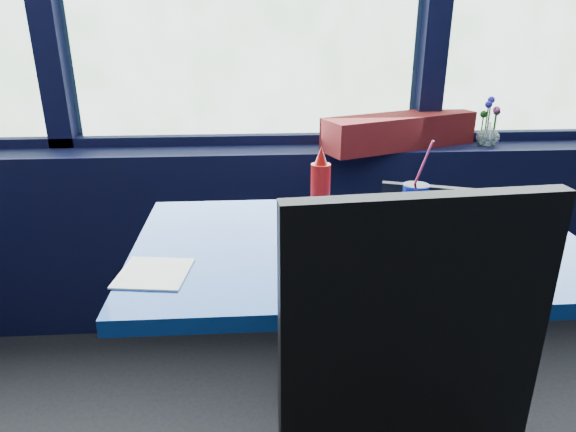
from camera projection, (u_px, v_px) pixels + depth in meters
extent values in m
cube|color=black|center=(251.00, 235.00, 2.30)|extent=(5.00, 0.26, 0.80)
cube|color=black|center=(249.00, 141.00, 2.22)|extent=(4.80, 0.08, 0.06)
cylinder|color=black|center=(353.00, 366.00, 1.53)|extent=(0.12, 0.12, 0.68)
cube|color=navy|center=(359.00, 248.00, 1.39)|extent=(1.20, 0.70, 0.04)
cube|color=black|center=(414.00, 343.00, 0.86)|extent=(0.46, 0.07, 0.53)
cube|color=black|center=(396.00, 282.00, 1.89)|extent=(0.48, 0.48, 0.04)
cube|color=black|center=(433.00, 246.00, 1.66)|extent=(0.34, 0.15, 0.41)
cylinder|color=black|center=(436.00, 315.00, 2.07)|extent=(0.02, 0.02, 0.38)
cylinder|color=black|center=(433.00, 362.00, 1.79)|extent=(0.02, 0.02, 0.38)
cylinder|color=black|center=(357.00, 303.00, 2.15)|extent=(0.02, 0.02, 0.38)
cylinder|color=black|center=(343.00, 347.00, 1.87)|extent=(0.02, 0.02, 0.38)
cube|color=maroon|center=(400.00, 131.00, 2.14)|extent=(0.69, 0.41, 0.13)
imported|color=silver|center=(488.00, 134.00, 2.17)|extent=(0.12, 0.12, 0.10)
cylinder|color=#1E5919|center=(485.00, 127.00, 2.15)|extent=(0.01, 0.01, 0.16)
sphere|color=#2A20BC|center=(489.00, 104.00, 2.12)|extent=(0.03, 0.03, 0.03)
cylinder|color=#1E5919|center=(494.00, 130.00, 2.15)|extent=(0.01, 0.01, 0.14)
sphere|color=#DE4191|center=(497.00, 110.00, 2.12)|extent=(0.03, 0.03, 0.03)
cylinder|color=#1E5919|center=(488.00, 124.00, 2.17)|extent=(0.01, 0.01, 0.17)
sphere|color=#2A20BC|center=(491.00, 100.00, 2.13)|extent=(0.03, 0.03, 0.03)
cylinder|color=#1E5919|center=(481.00, 132.00, 2.17)|extent=(0.01, 0.01, 0.12)
sphere|color=#1E5919|center=(484.00, 114.00, 2.15)|extent=(0.03, 0.03, 0.03)
cylinder|color=#1E5919|center=(494.00, 130.00, 2.17)|extent=(0.01, 0.01, 0.13)
sphere|color=#1E5919|center=(497.00, 112.00, 2.14)|extent=(0.03, 0.03, 0.03)
cylinder|color=#B80F0C|center=(381.00, 272.00, 1.16)|extent=(0.24, 0.24, 0.05)
cylinder|color=white|center=(381.00, 276.00, 1.17)|extent=(0.23, 0.23, 0.00)
cylinder|color=silver|center=(419.00, 252.00, 1.19)|extent=(0.08, 0.10, 0.08)
sphere|color=#532A1C|center=(379.00, 262.00, 1.13)|extent=(0.06, 0.06, 0.06)
cylinder|color=red|center=(375.00, 252.00, 1.13)|extent=(0.05, 0.05, 0.01)
cylinder|color=#B80F0C|center=(320.00, 191.00, 1.52)|extent=(0.06, 0.06, 0.16)
cone|color=#B80F0C|center=(321.00, 155.00, 1.48)|extent=(0.04, 0.04, 0.05)
cylinder|color=navy|center=(415.00, 205.00, 1.47)|extent=(0.08, 0.08, 0.12)
cylinder|color=black|center=(416.00, 186.00, 1.45)|extent=(0.07, 0.07, 0.01)
cylinder|color=#DC2E5D|center=(422.00, 168.00, 1.43)|extent=(0.04, 0.05, 0.16)
cube|color=white|center=(154.00, 273.00, 1.20)|extent=(0.18, 0.18, 0.00)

